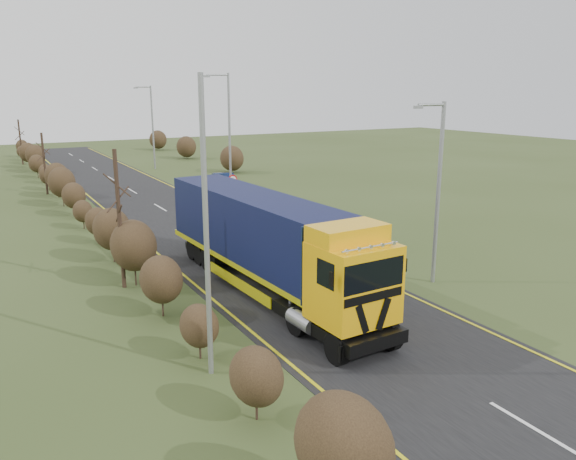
# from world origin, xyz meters

# --- Properties ---
(ground) EXTENTS (160.00, 160.00, 0.00)m
(ground) POSITION_xyz_m (0.00, 0.00, 0.00)
(ground) COLOR #33421C
(ground) RESTS_ON ground
(road) EXTENTS (8.00, 120.00, 0.02)m
(road) POSITION_xyz_m (0.00, 10.00, 0.01)
(road) COLOR black
(road) RESTS_ON ground
(layby) EXTENTS (6.00, 18.00, 0.02)m
(layby) POSITION_xyz_m (6.50, 20.00, 0.01)
(layby) COLOR #2B2826
(layby) RESTS_ON ground
(lane_markings) EXTENTS (7.52, 116.00, 0.01)m
(lane_markings) POSITION_xyz_m (0.00, 9.69, 0.03)
(lane_markings) COLOR gold
(lane_markings) RESTS_ON road
(hedgerow) EXTENTS (2.24, 102.04, 6.05)m
(hedgerow) POSITION_xyz_m (-6.00, 7.89, 1.62)
(hedgerow) COLOR black
(hedgerow) RESTS_ON ground
(lorry) EXTENTS (3.02, 15.16, 4.20)m
(lorry) POSITION_xyz_m (-1.35, 0.34, 2.38)
(lorry) COLOR black
(lorry) RESTS_ON ground
(car_red_hatchback) EXTENTS (1.93, 3.98, 1.31)m
(car_red_hatchback) POSITION_xyz_m (5.87, 20.47, 0.65)
(car_red_hatchback) COLOR #98070C
(car_red_hatchback) RESTS_ON ground
(car_blue_sedan) EXTENTS (2.67, 5.05, 1.58)m
(car_blue_sedan) POSITION_xyz_m (6.80, 24.34, 0.79)
(car_blue_sedan) COLOR #0A1638
(car_blue_sedan) RESTS_ON ground
(streetlight_near) EXTENTS (1.70, 0.18, 7.96)m
(streetlight_near) POSITION_xyz_m (5.71, -2.13, 4.36)
(streetlight_near) COLOR gray
(streetlight_near) RESTS_ON ground
(streetlight_mid) EXTENTS (2.05, 0.19, 9.66)m
(streetlight_mid) POSITION_xyz_m (5.67, 20.25, 5.34)
(streetlight_mid) COLOR gray
(streetlight_mid) RESTS_ON ground
(streetlight_far) EXTENTS (1.89, 0.18, 8.87)m
(streetlight_far) POSITION_xyz_m (5.69, 40.81, 4.88)
(streetlight_far) COLOR gray
(streetlight_far) RESTS_ON ground
(left_pole) EXTENTS (0.16, 0.16, 8.88)m
(left_pole) POSITION_xyz_m (-6.07, -5.06, 4.44)
(left_pole) COLOR gray
(left_pole) RESTS_ON ground
(speed_sign) EXTENTS (0.72, 0.10, 2.60)m
(speed_sign) POSITION_xyz_m (4.24, 16.37, 1.85)
(speed_sign) COLOR gray
(speed_sign) RESTS_ON ground
(warning_board) EXTENTS (0.77, 0.11, 2.03)m
(warning_board) POSITION_xyz_m (4.20, 21.42, 1.25)
(warning_board) COLOR gray
(warning_board) RESTS_ON ground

